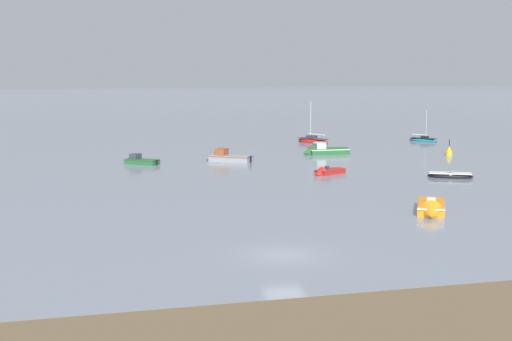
{
  "coord_description": "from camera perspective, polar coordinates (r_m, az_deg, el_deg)",
  "views": [
    {
      "loc": [
        -12.67,
        -41.64,
        11.34
      ],
      "look_at": [
        6.67,
        32.42,
        0.63
      ],
      "focal_mm": 50.88,
      "sensor_mm": 36.0,
      "label": 1
    }
  ],
  "objects": [
    {
      "name": "motorboat_moored_4",
      "position": [
        90.38,
        -2.55,
        0.97
      ],
      "size": [
        6.2,
        5.23,
        2.32
      ],
      "rotation": [
        0.0,
        0.0,
        2.53
      ],
      "color": "gray",
      "rests_on": "ground"
    },
    {
      "name": "sailboat_moored_1",
      "position": [
        113.56,
        4.5,
        2.35
      ],
      "size": [
        4.52,
        6.13,
        6.7
      ],
      "rotation": [
        0.0,
        0.0,
        2.08
      ],
      "color": "red",
      "rests_on": "ground"
    },
    {
      "name": "motorboat_moored_6",
      "position": [
        59.15,
        13.59,
        -3.04
      ],
      "size": [
        4.57,
        6.15,
        2.02
      ],
      "rotation": [
        0.0,
        0.0,
        4.22
      ],
      "color": "orange",
      "rests_on": "ground"
    },
    {
      "name": "ground_plane",
      "position": [
        44.98,
        2.23,
        -6.65
      ],
      "size": [
        800.0,
        800.0,
        0.0
      ],
      "primitive_type": "plane",
      "color": "gray"
    },
    {
      "name": "channel_buoy",
      "position": [
        99.56,
        14.93,
        1.42
      ],
      "size": [
        0.9,
        0.9,
        2.3
      ],
      "color": "gold",
      "rests_on": "ground"
    },
    {
      "name": "motorboat_moored_0",
      "position": [
        97.94,
        5.17,
        1.49
      ],
      "size": [
        6.43,
        2.32,
        2.4
      ],
      "rotation": [
        0.0,
        0.0,
        3.15
      ],
      "color": "#23602D",
      "rests_on": "ground"
    },
    {
      "name": "motorboat_moored_1",
      "position": [
        79.18,
        5.56,
        -0.17
      ],
      "size": [
        4.35,
        3.3,
        1.43
      ],
      "rotation": [
        0.0,
        0.0,
        3.65
      ],
      "color": "red",
      "rests_on": "ground"
    },
    {
      "name": "rowboat_moored_5",
      "position": [
        79.24,
        15.03,
        -0.39
      ],
      "size": [
        4.92,
        3.57,
        0.74
      ],
      "rotation": [
        0.0,
        0.0,
        2.67
      ],
      "color": "black",
      "rests_on": "ground"
    },
    {
      "name": "motorboat_moored_7",
      "position": [
        88.86,
        -9.33,
        0.7
      ],
      "size": [
        4.72,
        4.33,
        1.81
      ],
      "rotation": [
        0.0,
        0.0,
        2.45
      ],
      "color": "#23602D",
      "rests_on": "ground"
    },
    {
      "name": "sailboat_moored_0",
      "position": [
        118.19,
        13.01,
        2.36
      ],
      "size": [
        4.08,
        4.52,
        5.22
      ],
      "rotation": [
        0.0,
        0.0,
        5.4
      ],
      "color": "#197084",
      "rests_on": "ground"
    }
  ]
}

